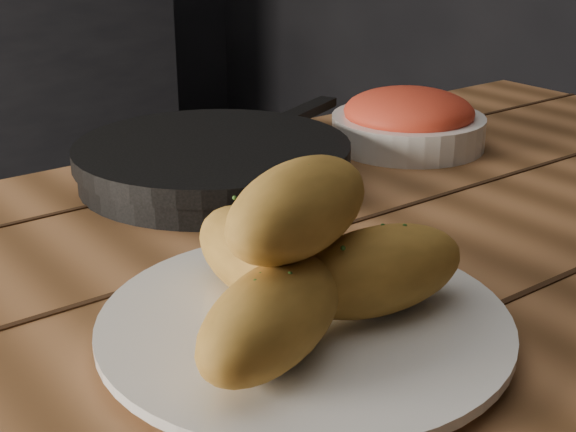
# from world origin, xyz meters

# --- Properties ---
(table) EXTENTS (1.63, 0.88, 0.75)m
(table) POSITION_xyz_m (0.30, -0.72, 0.66)
(table) COLOR #935F37
(table) RESTS_ON ground
(plate) EXTENTS (0.30, 0.30, 0.02)m
(plate) POSITION_xyz_m (0.29, -0.76, 0.76)
(plate) COLOR white
(plate) RESTS_ON table
(bread_rolls) EXTENTS (0.26, 0.22, 0.12)m
(bread_rolls) POSITION_xyz_m (0.28, -0.77, 0.81)
(bread_rolls) COLOR #BA8733
(bread_rolls) RESTS_ON plate
(skillet) EXTENTS (0.43, 0.31, 0.05)m
(skillet) POSITION_xyz_m (0.42, -0.43, 0.77)
(skillet) COLOR black
(skillet) RESTS_ON table
(bowl) EXTENTS (0.20, 0.20, 0.07)m
(bowl) POSITION_xyz_m (0.70, -0.46, 0.78)
(bowl) COLOR white
(bowl) RESTS_ON table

